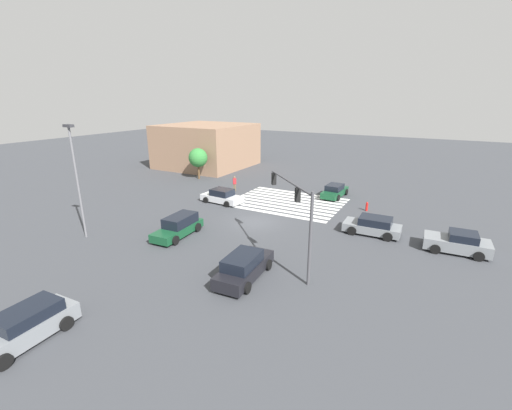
{
  "coord_description": "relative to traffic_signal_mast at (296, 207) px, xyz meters",
  "views": [
    {
      "loc": [
        -13.33,
        24.25,
        10.33
      ],
      "look_at": [
        0.0,
        0.0,
        1.53
      ],
      "focal_mm": 24.0,
      "sensor_mm": 36.0,
      "label": 1
    }
  ],
  "objects": [
    {
      "name": "car_6",
      "position": [
        2.08,
        2.64,
        -3.3
      ],
      "size": [
        2.25,
        4.9,
        1.59
      ],
      "rotation": [
        0.0,
        0.0,
        -1.51
      ],
      "color": "black",
      "rests_on": "ground_plane"
    },
    {
      "name": "corner_building",
      "position": [
        24.7,
        -24.3,
        -0.88
      ],
      "size": [
        12.19,
        12.19,
        6.33
      ],
      "color": "#937056",
      "rests_on": "ground_plane"
    },
    {
      "name": "car_4",
      "position": [
        2.4,
        -16.94,
        -3.4
      ],
      "size": [
        2.1,
        4.37,
        1.38
      ],
      "rotation": [
        0.0,
        0.0,
        -1.62
      ],
      "color": "#144728",
      "rests_on": "ground_plane"
    },
    {
      "name": "tree_corner_a",
      "position": [
        20.44,
        -16.67,
        -1.26
      ],
      "size": [
        2.44,
        2.44,
        4.02
      ],
      "color": "brown",
      "rests_on": "ground_plane"
    },
    {
      "name": "crosswalk_markings",
      "position": [
        6.08,
        -12.69,
        -4.04
      ],
      "size": [
        10.85,
        8.2,
        0.01
      ],
      "rotation": [
        0.0,
        0.0,
        1.57
      ],
      "color": "silver",
      "rests_on": "ground_plane"
    },
    {
      "name": "ground_plane",
      "position": [
        6.08,
        -6.08,
        -4.05
      ],
      "size": [
        150.03,
        150.03,
        0.0
      ],
      "primitive_type": "plane",
      "color": "#3D3F44"
    },
    {
      "name": "traffic_signal_mast",
      "position": [
        0.0,
        0.0,
        0.0
      ],
      "size": [
        4.77,
        4.77,
        5.55
      ],
      "rotation": [
        0.0,
        0.0,
        -0.79
      ],
      "color": "#47474C",
      "rests_on": "ground_plane"
    },
    {
      "name": "street_light_pole_a",
      "position": [
        15.97,
        3.12,
        1.0
      ],
      "size": [
        0.8,
        0.36,
        8.48
      ],
      "color": "slate",
      "rests_on": "ground_plane"
    },
    {
      "name": "car_3",
      "position": [
        -9.03,
        -7.57,
        -3.36
      ],
      "size": [
        4.22,
        2.3,
        1.49
      ],
      "rotation": [
        0.0,
        0.0,
        0.05
      ],
      "color": "gray",
      "rests_on": "ground_plane"
    },
    {
      "name": "car_0",
      "position": [
        11.82,
        -9.35,
        -3.39
      ],
      "size": [
        4.37,
        2.27,
        1.42
      ],
      "rotation": [
        0.0,
        0.0,
        -0.06
      ],
      "color": "silver",
      "rests_on": "ground_plane"
    },
    {
      "name": "pedestrian",
      "position": [
        13.06,
        -13.73,
        -3.08
      ],
      "size": [
        0.41,
        0.41,
        1.72
      ],
      "rotation": [
        0.0,
        0.0,
        2.31
      ],
      "color": "brown",
      "rests_on": "ground_plane"
    },
    {
      "name": "car_5",
      "position": [
        7.72,
        11.98,
        -3.32
      ],
      "size": [
        2.12,
        4.42,
        1.51
      ],
      "rotation": [
        0.0,
        0.0,
        1.61
      ],
      "color": "gray",
      "rests_on": "ground_plane"
    },
    {
      "name": "car_1",
      "position": [
        9.89,
        -0.58,
        -3.3
      ],
      "size": [
        2.19,
        4.71,
        1.56
      ],
      "rotation": [
        0.0,
        0.0,
        1.64
      ],
      "color": "#144728",
      "rests_on": "ground_plane"
    },
    {
      "name": "fire_hydrant",
      "position": [
        -1.64,
        -13.78,
        -3.62
      ],
      "size": [
        0.22,
        0.22,
        0.86
      ],
      "color": "red",
      "rests_on": "ground_plane"
    },
    {
      "name": "car_2",
      "position": [
        -3.24,
        -8.13,
        -3.37
      ],
      "size": [
        4.31,
        2.26,
        1.39
      ],
      "rotation": [
        0.0,
        0.0,
        0.02
      ],
      "color": "gray",
      "rests_on": "ground_plane"
    }
  ]
}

